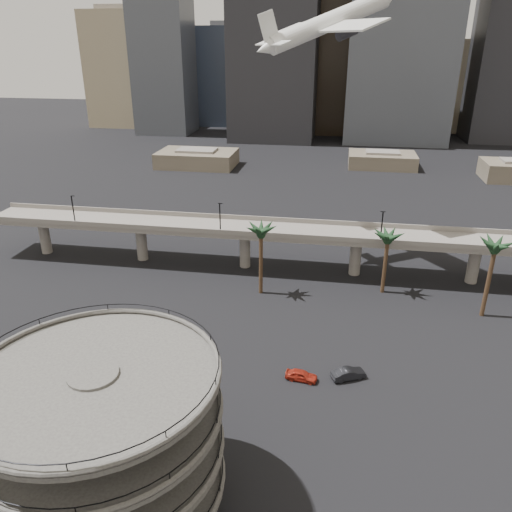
% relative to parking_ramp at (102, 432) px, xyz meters
% --- Properties ---
extents(ground, '(700.00, 700.00, 0.00)m').
position_rel_parking_ramp_xyz_m(ground, '(13.00, 4.00, -9.84)').
color(ground, black).
rests_on(ground, ground).
extents(parking_ramp, '(22.20, 22.20, 17.35)m').
position_rel_parking_ramp_xyz_m(parking_ramp, '(0.00, 0.00, 0.00)').
color(parking_ramp, '#454240').
rests_on(parking_ramp, ground).
extents(overpass, '(130.00, 9.30, 14.70)m').
position_rel_parking_ramp_xyz_m(overpass, '(13.00, 59.00, -2.50)').
color(overpass, slate).
rests_on(overpass, ground).
extents(palm_trees, '(54.40, 18.40, 14.00)m').
position_rel_parking_ramp_xyz_m(palm_trees, '(34.48, 51.47, 1.46)').
color(palm_trees, '#472E1E').
rests_on(palm_trees, ground).
extents(low_buildings, '(135.00, 27.50, 6.80)m').
position_rel_parking_ramp_xyz_m(low_buildings, '(19.89, 146.30, -6.97)').
color(low_buildings, brown).
rests_on(low_buildings, ground).
extents(skyline, '(269.00, 86.00, 126.86)m').
position_rel_parking_ramp_xyz_m(skyline, '(28.11, 221.08, 36.58)').
color(skyline, gray).
rests_on(skyline, ground).
extents(airborne_jet, '(27.75, 26.53, 13.53)m').
position_rel_parking_ramp_xyz_m(airborne_jet, '(16.05, 72.87, 35.82)').
color(airborne_jet, white).
rests_on(airborne_jet, ground).
extents(car_a, '(4.54, 2.30, 1.48)m').
position_rel_parking_ramp_xyz_m(car_a, '(16.49, 23.54, -9.09)').
color(car_a, '#AE2818').
rests_on(car_a, ground).
extents(car_b, '(5.02, 3.58, 1.57)m').
position_rel_parking_ramp_xyz_m(car_b, '(22.80, 24.91, -9.05)').
color(car_b, black).
rests_on(car_b, ground).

